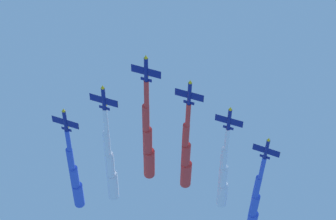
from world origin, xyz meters
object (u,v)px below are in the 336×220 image
jet_port_mid (223,177)px  jet_port_outer (254,206)px  jet_starboard_inner (110,166)px  jet_port_inner (186,155)px  jet_starboard_mid (75,178)px  jet_lead (148,142)px

jet_port_mid → jet_port_outer: (-13.90, -10.55, -2.82)m
jet_starboard_inner → jet_port_inner: bearing=160.4°
jet_port_mid → jet_port_outer: bearing=-142.8°
jet_starboard_mid → jet_port_inner: bearing=150.9°
jet_starboard_inner → jet_starboard_mid: jet_starboard_mid is taller
jet_lead → jet_port_outer: bearing=-150.1°
jet_lead → jet_port_inner: (-13.25, -5.40, 1.00)m
jet_lead → jet_starboard_mid: (19.05, -23.38, -0.46)m
jet_starboard_mid → jet_port_outer: size_ratio=0.91×
jet_port_mid → jet_port_outer: 17.68m
jet_port_outer → jet_starboard_mid: bearing=0.5°
jet_lead → jet_port_outer: jet_lead is taller
jet_starboard_inner → jet_starboard_mid: bearing=-45.2°
jet_starboard_mid → jet_port_outer: (-60.62, -0.56, -1.96)m
jet_port_inner → jet_starboard_inner: 23.87m
jet_starboard_inner → jet_port_mid: (-36.81, 0.00, 1.49)m
jet_port_inner → jet_port_mid: bearing=-151.0°
jet_lead → jet_starboard_inner: bearing=-55.7°
jet_lead → jet_starboard_mid: jet_lead is taller
jet_port_mid → jet_lead: bearing=25.8°
jet_port_inner → jet_port_mid: jet_port_inner is taller
jet_port_outer → jet_starboard_inner: bearing=11.7°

